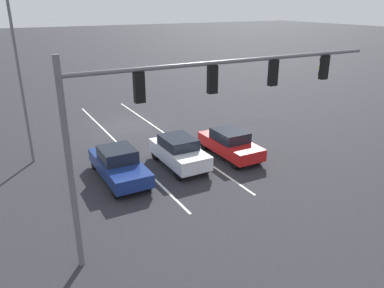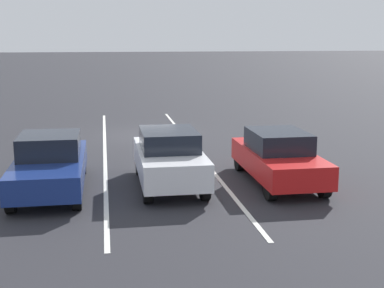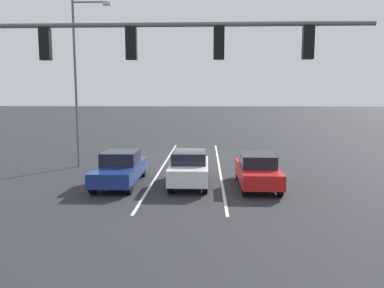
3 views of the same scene
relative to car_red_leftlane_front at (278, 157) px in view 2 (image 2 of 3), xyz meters
name	(u,v)px [view 2 (image 2 of 3)]	position (x,y,z in m)	size (l,w,h in m)	color
ground_plane	(144,135)	(3.23, -8.08, -0.76)	(240.00, 240.00, 0.00)	#28282D
lane_stripe_left_divider	(195,149)	(1.58, -4.85, -0.75)	(0.12, 18.46, 0.01)	silver
lane_stripe_center_divider	(105,153)	(4.88, -4.85, -0.75)	(0.12, 18.46, 0.01)	silver
car_red_leftlane_front	(278,157)	(0.00, 0.00, 0.00)	(1.71, 4.26, 1.50)	red
car_white_midlane_front	(169,158)	(3.11, -0.16, 0.06)	(1.73, 4.01, 1.58)	silver
car_navy_rightlane_front	(50,164)	(6.34, -0.22, 0.00)	(1.80, 4.59, 1.54)	navy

